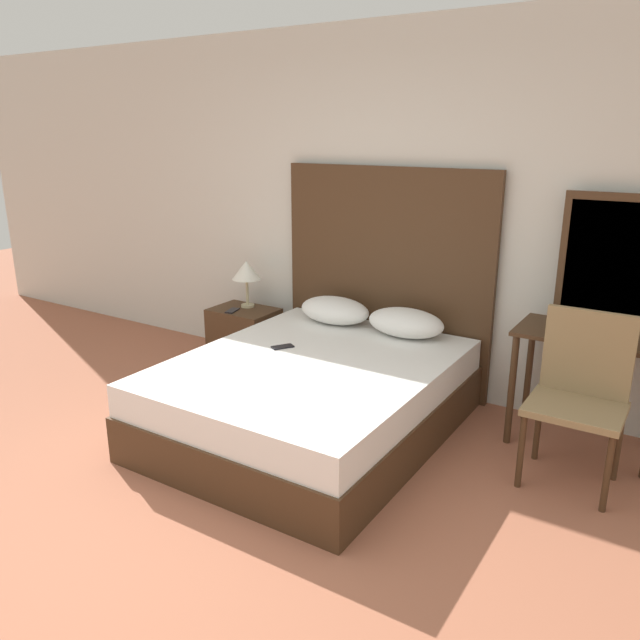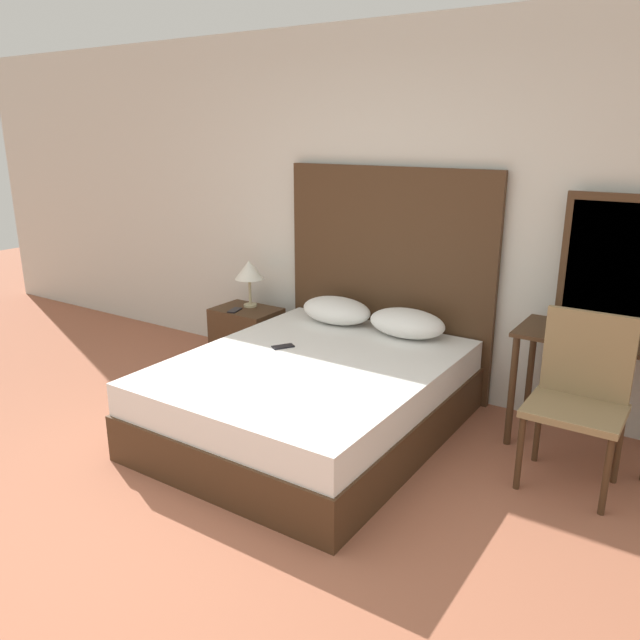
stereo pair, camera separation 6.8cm
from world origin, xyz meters
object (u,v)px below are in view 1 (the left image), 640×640
(phone_on_bed, at_px, (283,347))
(chair, at_px, (581,387))
(vanity_desk, at_px, (590,355))
(table_lamp, at_px, (246,271))
(bed, at_px, (312,397))
(phone_on_nightstand, at_px, (232,311))
(nightstand, at_px, (245,337))

(phone_on_bed, distance_m, chair, 1.91)
(vanity_desk, bearing_deg, chair, -85.60)
(phone_on_bed, xyz_separation_m, chair, (1.89, 0.23, 0.05))
(phone_on_bed, distance_m, table_lamp, 1.15)
(bed, distance_m, vanity_desk, 1.77)
(table_lamp, bearing_deg, phone_on_bed, -38.73)
(bed, bearing_deg, vanity_desk, 26.05)
(table_lamp, bearing_deg, phone_on_nightstand, -97.48)
(phone_on_nightstand, bearing_deg, vanity_desk, 2.79)
(table_lamp, xyz_separation_m, vanity_desk, (2.73, -0.04, -0.19))
(phone_on_bed, bearing_deg, phone_on_nightstand, 149.72)
(vanity_desk, bearing_deg, table_lamp, 179.13)
(phone_on_nightstand, bearing_deg, bed, -27.52)
(phone_on_bed, height_order, table_lamp, table_lamp)
(bed, distance_m, nightstand, 1.37)
(bed, height_order, phone_on_bed, phone_on_bed)
(bed, relative_size, vanity_desk, 2.30)
(phone_on_bed, bearing_deg, bed, -18.73)
(nightstand, height_order, chair, chair)
(bed, bearing_deg, phone_on_nightstand, 152.48)
(phone_on_nightstand, relative_size, chair, 0.17)
(vanity_desk, relative_size, chair, 0.89)
(vanity_desk, xyz_separation_m, chair, (0.03, -0.42, -0.05))
(bed, relative_size, phone_on_nightstand, 12.39)
(bed, relative_size, nightstand, 3.75)
(phone_on_bed, height_order, chair, chair)
(vanity_desk, height_order, chair, chair)
(vanity_desk, bearing_deg, phone_on_bed, -160.64)
(phone_on_bed, relative_size, table_lamp, 0.41)
(phone_on_nightstand, height_order, chair, chair)
(phone_on_bed, relative_size, phone_on_nightstand, 1.01)
(bed, height_order, vanity_desk, vanity_desk)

